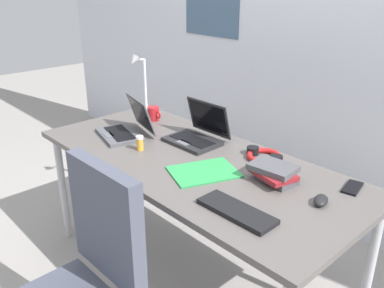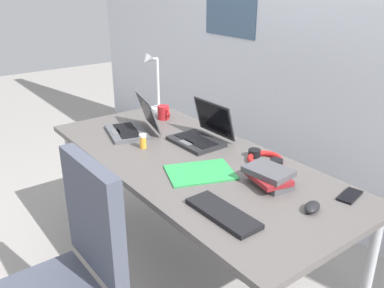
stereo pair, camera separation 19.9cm
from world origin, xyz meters
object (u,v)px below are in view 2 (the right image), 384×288
at_px(laptop_near_lamp, 202,134).
at_px(headphones, 265,159).
at_px(coffee_mug, 164,113).
at_px(book_stack, 269,176).
at_px(pill_bottle, 143,141).
at_px(desk_lamp, 154,82).
at_px(external_keyboard, 223,213).
at_px(computer_mouse, 312,207).
at_px(laptop_by_keyboard, 133,126).
at_px(paper_folder_by_keyboard, 200,172).
at_px(cell_phone, 350,196).

bearing_deg(laptop_near_lamp, headphones, 12.36).
bearing_deg(coffee_mug, laptop_near_lamp, -5.65).
height_order(book_stack, coffee_mug, coffee_mug).
relative_size(pill_bottle, book_stack, 0.35).
xyz_separation_m(desk_lamp, external_keyboard, (1.30, -0.50, -0.19)).
height_order(pill_bottle, book_stack, same).
bearing_deg(book_stack, computer_mouse, -5.33).
bearing_deg(book_stack, laptop_by_keyboard, -170.36).
bearing_deg(paper_folder_by_keyboard, coffee_mug, 158.86).
relative_size(computer_mouse, headphones, 0.45).
bearing_deg(book_stack, external_keyboard, -78.47).
bearing_deg(desk_lamp, computer_mouse, -7.49).
relative_size(headphones, book_stack, 0.94).
distance_m(paper_folder_by_keyboard, coffee_mug, 0.82).
distance_m(laptop_by_keyboard, external_keyboard, 1.02).
xyz_separation_m(laptop_near_lamp, pill_bottle, (-0.12, -0.31, -0.00)).
distance_m(desk_lamp, paper_folder_by_keyboard, 1.04).
xyz_separation_m(pill_bottle, coffee_mug, (-0.34, 0.35, 0.00)).
bearing_deg(laptop_near_lamp, book_stack, -7.48).
relative_size(external_keyboard, coffee_mug, 2.92).
height_order(paper_folder_by_keyboard, coffee_mug, coffee_mug).
bearing_deg(book_stack, desk_lamp, 172.07).
height_order(laptop_near_lamp, laptop_by_keyboard, laptop_near_lamp).
height_order(headphones, paper_folder_by_keyboard, headphones).
bearing_deg(cell_phone, external_keyboard, -124.00).
bearing_deg(laptop_by_keyboard, cell_phone, 16.24).
height_order(laptop_near_lamp, coffee_mug, laptop_near_lamp).
bearing_deg(laptop_near_lamp, desk_lamp, 171.65).
distance_m(pill_bottle, coffee_mug, 0.49).
height_order(book_stack, paper_folder_by_keyboard, book_stack).
bearing_deg(computer_mouse, laptop_by_keyboard, 167.01).
bearing_deg(cell_phone, coffee_mug, 171.20).
relative_size(desk_lamp, headphones, 1.87).
height_order(laptop_by_keyboard, headphones, laptop_by_keyboard).
bearing_deg(computer_mouse, cell_phone, 63.81).
height_order(laptop_near_lamp, paper_folder_by_keyboard, laptop_near_lamp).
xyz_separation_m(desk_lamp, laptop_near_lamp, (0.65, -0.10, -0.15)).
bearing_deg(coffee_mug, computer_mouse, -6.42).
distance_m(laptop_near_lamp, book_stack, 0.59).
height_order(external_keyboard, cell_phone, external_keyboard).
distance_m(cell_phone, pill_bottle, 1.08).
distance_m(computer_mouse, headphones, 0.48).
xyz_separation_m(desk_lamp, pill_bottle, (0.53, -0.40, -0.16)).
distance_m(computer_mouse, book_stack, 0.26).
xyz_separation_m(external_keyboard, pill_bottle, (-0.77, 0.10, 0.03)).
relative_size(headphones, coffee_mug, 1.89).
distance_m(desk_lamp, computer_mouse, 1.51).
xyz_separation_m(external_keyboard, coffee_mug, (-1.11, 0.45, 0.03)).
bearing_deg(desk_lamp, laptop_near_lamp, -8.35).
height_order(external_keyboard, computer_mouse, computer_mouse).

